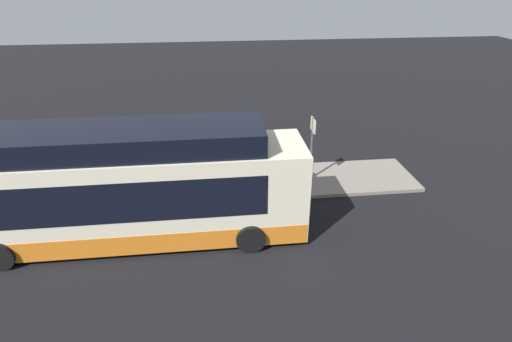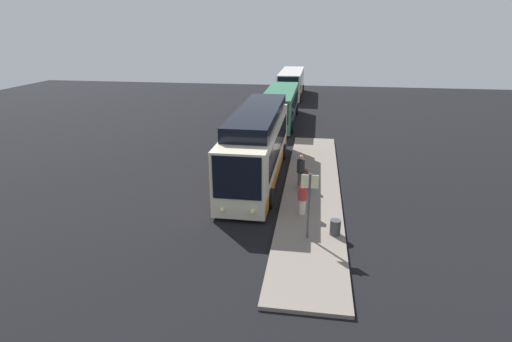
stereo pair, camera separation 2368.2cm
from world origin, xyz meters
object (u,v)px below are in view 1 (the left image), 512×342
(trash_bin, at_px, (294,161))
(sign_post, at_px, (312,141))
(passenger_boarding, at_px, (260,168))
(bus_lead, at_px, (120,191))
(suitcase, at_px, (191,179))
(passenger_waiting, at_px, (177,172))

(trash_bin, bearing_deg, sign_post, -68.65)
(passenger_boarding, height_order, sign_post, sign_post)
(bus_lead, bearing_deg, suitcase, 55.30)
(suitcase, relative_size, trash_bin, 1.46)
(bus_lead, xyz_separation_m, passenger_waiting, (1.56, 2.57, -0.71))
(bus_lead, distance_m, sign_post, 7.72)
(sign_post, bearing_deg, trash_bin, 111.35)
(passenger_waiting, relative_size, suitcase, 1.86)
(bus_lead, relative_size, passenger_waiting, 6.75)
(passenger_boarding, xyz_separation_m, suitcase, (-2.79, 0.20, -0.47))
(passenger_waiting, height_order, trash_bin, passenger_waiting)
(bus_lead, xyz_separation_m, trash_bin, (6.63, 4.23, -1.33))
(passenger_waiting, bearing_deg, trash_bin, 9.54)
(bus_lead, distance_m, trash_bin, 7.97)
(bus_lead, height_order, passenger_waiting, bus_lead)
(passenger_boarding, xyz_separation_m, sign_post, (2.20, 0.31, 0.93))
(bus_lead, height_order, passenger_boarding, bus_lead)
(bus_lead, bearing_deg, sign_post, 23.76)
(passenger_waiting, relative_size, trash_bin, 2.71)
(suitcase, bearing_deg, passenger_boarding, -4.06)
(passenger_waiting, distance_m, trash_bin, 5.36)
(bus_lead, height_order, sign_post, bus_lead)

